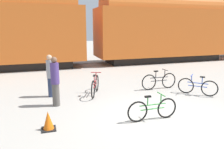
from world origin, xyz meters
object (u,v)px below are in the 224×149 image
bicycle_blue (197,87)px  bicycle_black (159,81)px  person_in_grey (50,75)px  traffic_cone (48,121)px  person_in_purple (55,81)px  bicycle_maroon (95,86)px  bicycle_green (153,109)px  freight_train (90,25)px

bicycle_blue → bicycle_black: 1.71m
person_in_grey → traffic_cone: (-0.22, -3.11, -0.66)m
person_in_purple → bicycle_black: bearing=-30.6°
bicycle_blue → traffic_cone: bearing=-166.9°
person_in_grey → bicycle_maroon: bearing=155.7°
bicycle_blue → person_in_grey: (-6.01, 1.66, 0.55)m
bicycle_black → person_in_grey: 4.93m
person_in_grey → person_in_purple: person_in_purple is taller
bicycle_blue → person_in_grey: bearing=164.5°
bicycle_black → person_in_grey: person_in_grey is taller
bicycle_maroon → person_in_grey: size_ratio=0.96×
person_in_grey → bicycle_blue: bearing=149.4°
bicycle_green → person_in_purple: 3.62m
bicycle_blue → person_in_grey: 6.26m
bicycle_green → person_in_purple: person_in_purple is taller
bicycle_blue → bicycle_black: bearing=130.9°
person_in_purple → bicycle_maroon: bearing=-12.7°
bicycle_blue → bicycle_green: (-3.10, -1.76, -0.01)m
freight_train → traffic_cone: 11.26m
bicycle_maroon → bicycle_blue: bearing=-18.1°
person_in_grey → person_in_purple: bearing=80.8°
person_in_grey → person_in_purple: size_ratio=0.97×
bicycle_green → traffic_cone: bearing=174.3°
bicycle_black → person_in_grey: bearing=175.7°
bicycle_green → person_in_purple: (-2.78, 2.24, 0.58)m
bicycle_maroon → traffic_cone: size_ratio=3.08×
person_in_grey → traffic_cone: size_ratio=3.22×
freight_train → bicycle_maroon: freight_train is taller
bicycle_blue → bicycle_green: bearing=-150.4°
bicycle_blue → bicycle_green: 3.57m
person_in_grey → freight_train: bearing=-129.6°
bicycle_maroon → bicycle_green: 3.31m
freight_train → person_in_purple: size_ratio=27.23×
bicycle_green → bicycle_black: bicycle_black is taller
person_in_purple → traffic_cone: (-0.35, -1.93, -0.68)m
bicycle_maroon → person_in_purple: size_ratio=0.92×
bicycle_blue → person_in_purple: bearing=175.3°
bicycle_maroon → person_in_purple: bearing=-152.4°
person_in_grey → person_in_purple: 1.19m
bicycle_maroon → bicycle_green: (1.09, -3.13, -0.04)m
bicycle_maroon → person_in_purple: (-1.70, -0.89, 0.54)m
freight_train → bicycle_blue: bearing=-72.9°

